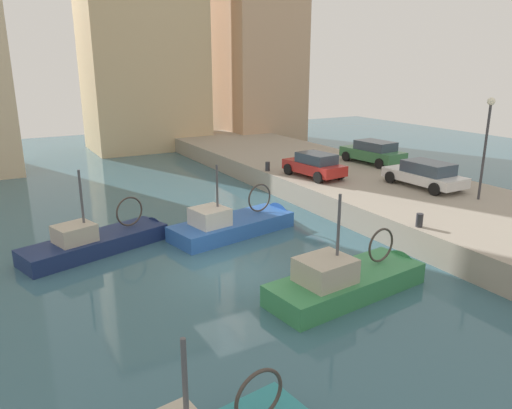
# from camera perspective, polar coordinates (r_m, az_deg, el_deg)

# --- Properties ---
(water_surface) EXTENTS (80.00, 80.00, 0.00)m
(water_surface) POSITION_cam_1_polar(r_m,az_deg,el_deg) (18.47, -2.55, -7.99)
(water_surface) COLOR #386070
(water_surface) RESTS_ON ground
(quay_wall) EXTENTS (9.00, 56.00, 1.20)m
(quay_wall) POSITION_cam_1_polar(r_m,az_deg,el_deg) (25.25, 21.41, -0.92)
(quay_wall) COLOR #9E9384
(quay_wall) RESTS_ON ground
(fishing_boat_blue) EXTENTS (6.85, 3.17, 4.28)m
(fishing_boat_blue) POSITION_cam_1_polar(r_m,az_deg,el_deg) (22.71, -2.00, -2.93)
(fishing_boat_blue) COLOR #2D60B7
(fishing_boat_blue) RESTS_ON ground
(fishing_boat_green) EXTENTS (6.78, 2.62, 4.50)m
(fishing_boat_green) POSITION_cam_1_polar(r_m,az_deg,el_deg) (17.36, 11.22, -9.49)
(fishing_boat_green) COLOR #388951
(fishing_boat_green) RESTS_ON ground
(fishing_boat_navy) EXTENTS (7.00, 3.61, 4.34)m
(fishing_boat_navy) POSITION_cam_1_polar(r_m,az_deg,el_deg) (21.62, -17.27, -4.73)
(fishing_boat_navy) COLOR navy
(fishing_boat_navy) RESTS_ON ground
(parked_car_red) EXTENTS (2.21, 3.97, 1.40)m
(parked_car_red) POSITION_cam_1_polar(r_m,az_deg,el_deg) (28.26, 6.84, 4.61)
(parked_car_red) COLOR red
(parked_car_red) RESTS_ON quay_wall
(parked_car_white) EXTENTS (2.10, 4.44, 1.38)m
(parked_car_white) POSITION_cam_1_polar(r_m,az_deg,el_deg) (27.28, 19.12, 3.38)
(parked_car_white) COLOR silver
(parked_car_white) RESTS_ON quay_wall
(parked_car_green) EXTENTS (2.32, 4.42, 1.47)m
(parked_car_green) POSITION_cam_1_polar(r_m,az_deg,el_deg) (32.81, 13.50, 5.98)
(parked_car_green) COLOR #387547
(parked_car_green) RESTS_ON quay_wall
(mooring_bollard_south) EXTENTS (0.28, 0.28, 0.55)m
(mooring_bollard_south) POSITION_cam_1_polar(r_m,az_deg,el_deg) (20.72, 18.51, -1.74)
(mooring_bollard_south) COLOR #2D2D33
(mooring_bollard_south) RESTS_ON quay_wall
(mooring_bollard_mid) EXTENTS (0.28, 0.28, 0.55)m
(mooring_bollard_mid) POSITION_cam_1_polar(r_m,az_deg,el_deg) (29.78, 1.36, 4.46)
(mooring_bollard_mid) COLOR #2D2D33
(mooring_bollard_mid) RESTS_ON quay_wall
(quay_streetlamp) EXTENTS (0.36, 0.36, 4.83)m
(quay_streetlamp) POSITION_cam_1_polar(r_m,az_deg,el_deg) (25.37, 25.34, 7.66)
(quay_streetlamp) COLOR #38383D
(quay_streetlamp) RESTS_ON quay_wall
(waterfront_building_central) EXTENTS (7.38, 8.52, 20.75)m
(waterfront_building_central) POSITION_cam_1_polar(r_m,az_deg,el_deg) (49.38, -0.09, 19.60)
(waterfront_building_central) COLOR tan
(waterfront_building_central) RESTS_ON ground
(waterfront_building_east_mid) EXTENTS (10.35, 7.07, 20.66)m
(waterfront_building_east_mid) POSITION_cam_1_polar(r_m,az_deg,el_deg) (45.68, -13.19, 19.40)
(waterfront_building_east_mid) COLOR #D1B284
(waterfront_building_east_mid) RESTS_ON ground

